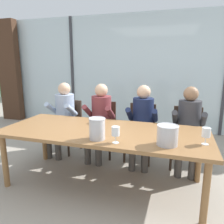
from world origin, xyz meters
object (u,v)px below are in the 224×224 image
(chair_right_of_center, at_px, (187,132))
(person_pale_blue_shirt, at_px, (63,113))
(chair_center, at_px, (141,127))
(person_charcoal_jacket, at_px, (189,123))
(ice_bucket_primary, at_px, (167,135))
(ice_bucket_secondary, at_px, (97,128))
(chair_left_of_center, at_px, (102,124))
(person_maroon_top, at_px, (100,116))
(wine_glass_near_bucket, at_px, (116,131))
(dining_table, at_px, (104,135))
(person_navy_polo, at_px, (142,119))
(wine_glass_by_left_taster, at_px, (206,133))
(chair_near_curtain, at_px, (68,121))
(tasting_bowl, at_px, (96,121))

(chair_right_of_center, height_order, person_pale_blue_shirt, person_pale_blue_shirt)
(chair_center, distance_m, person_charcoal_jacket, 0.75)
(ice_bucket_primary, relative_size, ice_bucket_secondary, 0.92)
(chair_left_of_center, xyz_separation_m, person_maroon_top, (0.02, -0.16, 0.17))
(ice_bucket_primary, bearing_deg, chair_right_of_center, 79.23)
(chair_right_of_center, relative_size, ice_bucket_primary, 4.08)
(person_charcoal_jacket, relative_size, ice_bucket_secondary, 5.12)
(ice_bucket_primary, relative_size, wine_glass_near_bucket, 1.24)
(dining_table, xyz_separation_m, person_navy_polo, (0.34, 0.79, 0.02))
(person_pale_blue_shirt, bearing_deg, wine_glass_near_bucket, -39.25)
(person_maroon_top, bearing_deg, wine_glass_near_bucket, -62.92)
(chair_right_of_center, relative_size, wine_glass_by_left_taster, 5.08)
(chair_left_of_center, relative_size, ice_bucket_secondary, 3.76)
(dining_table, relative_size, chair_near_curtain, 2.84)
(chair_left_of_center, distance_m, person_charcoal_jacket, 1.39)
(chair_left_of_center, xyz_separation_m, chair_center, (0.66, -0.00, 0.00))
(tasting_bowl, bearing_deg, chair_center, 54.07)
(chair_left_of_center, relative_size, person_maroon_top, 0.73)
(person_maroon_top, xyz_separation_m, ice_bucket_primary, (1.12, -1.07, 0.14))
(person_pale_blue_shirt, distance_m, ice_bucket_primary, 2.09)
(person_navy_polo, bearing_deg, wine_glass_by_left_taster, -51.92)
(wine_glass_near_bucket, bearing_deg, ice_bucket_primary, 10.86)
(ice_bucket_secondary, bearing_deg, person_maroon_top, 109.10)
(ice_bucket_primary, bearing_deg, ice_bucket_secondary, -176.13)
(person_maroon_top, xyz_separation_m, person_charcoal_jacket, (1.35, 0.00, 0.00))
(ice_bucket_primary, height_order, wine_glass_by_left_taster, ice_bucket_primary)
(person_pale_blue_shirt, xyz_separation_m, person_navy_polo, (1.36, -0.00, 0.00))
(dining_table, distance_m, tasting_bowl, 0.34)
(ice_bucket_secondary, bearing_deg, chair_near_curtain, 129.62)
(dining_table, bearing_deg, wine_glass_by_left_taster, -7.17)
(chair_near_curtain, distance_m, tasting_bowl, 1.07)
(dining_table, height_order, chair_left_of_center, chair_left_of_center)
(dining_table, bearing_deg, person_pale_blue_shirt, 142.07)
(dining_table, height_order, person_pale_blue_shirt, person_pale_blue_shirt)
(person_charcoal_jacket, bearing_deg, chair_near_curtain, 178.53)
(chair_center, xyz_separation_m, person_maroon_top, (-0.64, -0.16, 0.17))
(person_charcoal_jacket, distance_m, wine_glass_near_bucket, 1.39)
(person_maroon_top, bearing_deg, chair_right_of_center, 4.40)
(person_pale_blue_shirt, xyz_separation_m, ice_bucket_secondary, (1.06, -1.12, 0.16))
(wine_glass_near_bucket, bearing_deg, chair_right_of_center, 60.15)
(dining_table, distance_m, person_navy_polo, 0.86)
(chair_center, bearing_deg, ice_bucket_primary, -66.41)
(ice_bucket_primary, height_order, ice_bucket_secondary, ice_bucket_secondary)
(person_pale_blue_shirt, distance_m, person_maroon_top, 0.67)
(dining_table, relative_size, wine_glass_near_bucket, 14.43)
(chair_left_of_center, xyz_separation_m, ice_bucket_secondary, (0.40, -1.28, 0.33))
(person_charcoal_jacket, distance_m, ice_bucket_secondary, 1.48)
(person_pale_blue_shirt, bearing_deg, chair_near_curtain, 86.33)
(person_maroon_top, bearing_deg, wine_glass_by_left_taster, -32.62)
(chair_left_of_center, height_order, chair_right_of_center, same)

